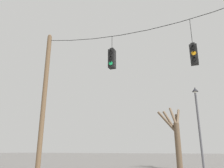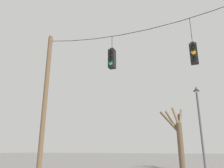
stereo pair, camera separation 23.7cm
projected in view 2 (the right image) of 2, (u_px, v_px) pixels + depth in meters
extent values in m
cylinder|color=brown|center=(45.00, 102.00, 12.60)|extent=(0.27, 0.27, 8.30)
sphere|color=brown|center=(51.00, 37.00, 13.82)|extent=(0.21, 0.21, 0.21)
cylinder|color=black|center=(61.00, 41.00, 13.41)|extent=(1.56, 0.03, 0.32)
cylinder|color=black|center=(83.00, 40.00, 12.77)|extent=(1.56, 0.03, 0.22)
cylinder|color=black|center=(107.00, 37.00, 12.17)|extent=(1.56, 0.03, 0.13)
cylinder|color=black|center=(134.00, 32.00, 11.59)|extent=(1.56, 0.03, 0.03)
cylinder|color=black|center=(163.00, 25.00, 11.03)|extent=(1.56, 0.03, 0.13)
cylinder|color=black|center=(196.00, 16.00, 10.51)|extent=(1.56, 0.03, 0.22)
cube|color=black|center=(112.00, 59.00, 11.65)|extent=(0.34, 0.34, 1.04)
cube|color=black|center=(112.00, 49.00, 11.82)|extent=(0.19, 0.19, 0.10)
cylinder|color=black|center=(112.00, 42.00, 11.94)|extent=(0.02, 0.02, 0.73)
cylinder|color=black|center=(111.00, 52.00, 11.58)|extent=(0.20, 0.03, 0.20)
cylinder|color=black|center=(110.00, 50.00, 11.57)|extent=(0.07, 0.12, 0.07)
cylinder|color=black|center=(111.00, 58.00, 11.49)|extent=(0.20, 0.03, 0.20)
cylinder|color=black|center=(110.00, 56.00, 11.48)|extent=(0.07, 0.12, 0.07)
cylinder|color=#19C666|center=(111.00, 63.00, 11.40)|extent=(0.20, 0.03, 0.20)
cylinder|color=black|center=(110.00, 61.00, 11.39)|extent=(0.07, 0.12, 0.07)
cylinder|color=black|center=(113.00, 55.00, 11.91)|extent=(0.20, 0.03, 0.20)
cylinder|color=black|center=(114.00, 54.00, 11.98)|extent=(0.07, 0.12, 0.07)
cylinder|color=black|center=(113.00, 60.00, 11.82)|extent=(0.20, 0.03, 0.20)
cylinder|color=black|center=(114.00, 59.00, 11.88)|extent=(0.07, 0.12, 0.07)
cylinder|color=#19C666|center=(113.00, 66.00, 11.73)|extent=(0.20, 0.03, 0.20)
cylinder|color=black|center=(114.00, 64.00, 11.79)|extent=(0.07, 0.12, 0.07)
cube|color=black|center=(194.00, 54.00, 10.05)|extent=(0.34, 0.34, 0.96)
cube|color=black|center=(193.00, 44.00, 10.21)|extent=(0.19, 0.19, 0.10)
cylinder|color=black|center=(191.00, 30.00, 10.41)|extent=(0.02, 0.02, 1.31)
cylinder|color=black|center=(193.00, 47.00, 9.97)|extent=(0.20, 0.03, 0.20)
cylinder|color=black|center=(193.00, 44.00, 9.96)|extent=(0.07, 0.12, 0.07)
cylinder|color=orange|center=(194.00, 52.00, 9.89)|extent=(0.20, 0.03, 0.20)
cylinder|color=black|center=(193.00, 50.00, 9.87)|extent=(0.07, 0.12, 0.07)
cylinder|color=black|center=(194.00, 58.00, 9.80)|extent=(0.20, 0.03, 0.20)
cylinder|color=black|center=(194.00, 56.00, 9.79)|extent=(0.07, 0.12, 0.07)
cylinder|color=black|center=(193.00, 50.00, 10.30)|extent=(0.20, 0.03, 0.20)
cylinder|color=black|center=(193.00, 49.00, 10.37)|extent=(0.07, 0.12, 0.07)
cylinder|color=orange|center=(194.00, 55.00, 10.22)|extent=(0.20, 0.03, 0.20)
cylinder|color=black|center=(194.00, 54.00, 10.28)|extent=(0.07, 0.12, 0.07)
cylinder|color=black|center=(195.00, 61.00, 10.13)|extent=(0.20, 0.03, 0.20)
cylinder|color=black|center=(194.00, 60.00, 10.20)|extent=(0.07, 0.12, 0.07)
cylinder|color=#515156|center=(201.00, 131.00, 12.27)|extent=(0.12, 0.12, 5.00)
cylinder|color=#515156|center=(196.00, 88.00, 12.81)|extent=(0.07, 0.40, 0.07)
cone|color=#232328|center=(196.00, 89.00, 12.60)|extent=(0.36, 0.36, 0.22)
sphere|color=silver|center=(196.00, 91.00, 12.57)|extent=(0.16, 0.16, 0.16)
cylinder|color=brown|center=(181.00, 145.00, 18.03)|extent=(0.47, 0.47, 3.71)
cylinder|color=brown|center=(179.00, 122.00, 19.36)|extent=(0.31, 1.81, 1.69)
cylinder|color=brown|center=(180.00, 119.00, 19.31)|extent=(0.41, 1.70, 2.06)
cylinder|color=brown|center=(170.00, 122.00, 18.87)|extent=(1.65, 0.23, 2.00)
cylinder|color=brown|center=(176.00, 116.00, 19.58)|extent=(0.84, 1.81, 1.89)
cylinder|color=brown|center=(172.00, 122.00, 19.17)|extent=(1.37, 1.07, 2.11)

